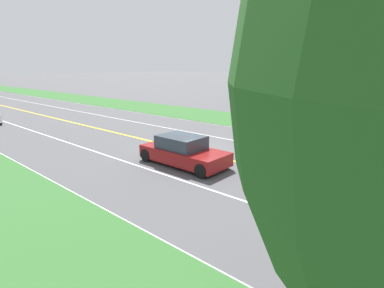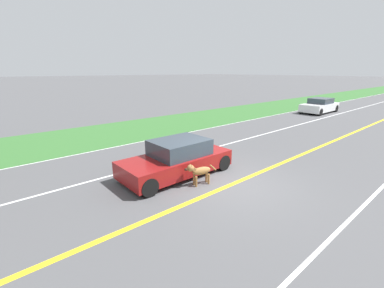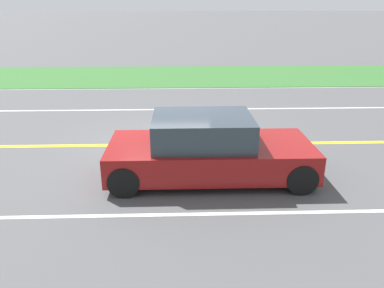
# 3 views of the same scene
# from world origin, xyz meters

# --- Properties ---
(ground_plane) EXTENTS (400.00, 400.00, 0.00)m
(ground_plane) POSITION_xyz_m (0.00, 0.00, 0.00)
(ground_plane) COLOR #4C4C4F
(centre_divider_line) EXTENTS (0.18, 160.00, 0.01)m
(centre_divider_line) POSITION_xyz_m (0.00, 0.00, 0.00)
(centre_divider_line) COLOR yellow
(centre_divider_line) RESTS_ON ground
(lane_edge_line_right) EXTENTS (0.14, 160.00, 0.01)m
(lane_edge_line_right) POSITION_xyz_m (7.00, 0.00, 0.00)
(lane_edge_line_right) COLOR white
(lane_edge_line_right) RESTS_ON ground
(lane_edge_line_left) EXTENTS (0.14, 160.00, 0.01)m
(lane_edge_line_left) POSITION_xyz_m (-7.00, 0.00, 0.00)
(lane_edge_line_left) COLOR white
(lane_edge_line_left) RESTS_ON ground
(lane_dash_same_dir) EXTENTS (0.10, 160.00, 0.01)m
(lane_dash_same_dir) POSITION_xyz_m (3.50, 0.00, 0.00)
(lane_dash_same_dir) COLOR white
(lane_dash_same_dir) RESTS_ON ground
(lane_dash_oncoming) EXTENTS (0.10, 160.00, 0.01)m
(lane_dash_oncoming) POSITION_xyz_m (-3.50, 0.00, 0.00)
(lane_dash_oncoming) COLOR white
(lane_dash_oncoming) RESTS_ON ground
(grass_verge_left) EXTENTS (6.00, 160.00, 0.03)m
(grass_verge_left) POSITION_xyz_m (-10.00, 0.00, 0.01)
(grass_verge_left) COLOR #33662D
(grass_verge_left) RESTS_ON ground
(ego_car) EXTENTS (1.86, 4.22, 1.35)m
(ego_car) POSITION_xyz_m (1.96, 0.98, 0.62)
(ego_car) COLOR maroon
(ego_car) RESTS_ON ground
(dog) EXTENTS (0.43, 1.22, 0.83)m
(dog) POSITION_xyz_m (0.72, 1.00, 0.51)
(dog) COLOR olive
(dog) RESTS_ON ground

